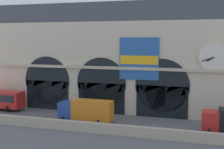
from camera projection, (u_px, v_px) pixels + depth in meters
name	position (u px, v px, depth m)	size (l,w,h in m)	color
ground_plane	(90.00, 121.00, 42.39)	(200.00, 200.00, 0.00)	slate
quay_parapet_wall	(76.00, 126.00, 37.84)	(90.00, 0.70, 1.25)	#B2A891
station_building	(106.00, 59.00, 48.16)	(39.27, 4.64, 17.14)	beige
box_truck_center	(86.00, 110.00, 41.58)	(7.50, 2.91, 3.12)	#28479E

